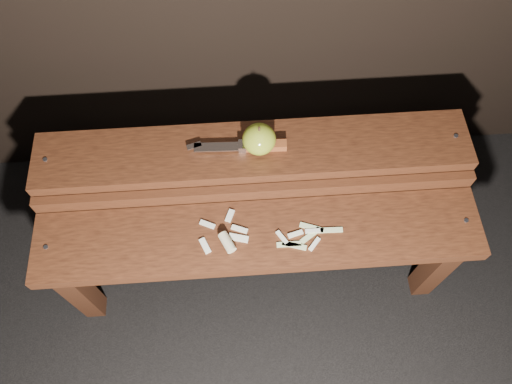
{
  "coord_description": "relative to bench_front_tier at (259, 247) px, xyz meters",
  "views": [
    {
      "loc": [
        -0.04,
        -0.57,
        1.64
      ],
      "look_at": [
        0.0,
        0.06,
        0.45
      ],
      "focal_mm": 35.0,
      "sensor_mm": 36.0,
      "label": 1
    }
  ],
  "objects": [
    {
      "name": "ground",
      "position": [
        0.0,
        0.06,
        -0.35
      ],
      "size": [
        60.0,
        60.0,
        0.0
      ],
      "primitive_type": "plane",
      "color": "black"
    },
    {
      "name": "bench_rear_tier",
      "position": [
        0.0,
        0.23,
        0.06
      ],
      "size": [
        1.2,
        0.21,
        0.5
      ],
      "color": "black",
      "rests_on": "ground"
    },
    {
      "name": "apple",
      "position": [
        0.02,
        0.23,
        0.19
      ],
      "size": [
        0.09,
        0.09,
        0.09
      ],
      "color": "olive",
      "rests_on": "bench_rear_tier"
    },
    {
      "name": "knife",
      "position": [
        0.0,
        0.23,
        0.16
      ],
      "size": [
        0.27,
        0.04,
        0.02
      ],
      "color": "brown",
      "rests_on": "bench_rear_tier"
    },
    {
      "name": "bench_front_tier",
      "position": [
        0.0,
        0.0,
        0.0
      ],
      "size": [
        1.2,
        0.2,
        0.42
      ],
      "color": "black",
      "rests_on": "ground"
    },
    {
      "name": "apple_scraps",
      "position": [
        -0.02,
        -0.0,
        0.07
      ],
      "size": [
        0.38,
        0.14,
        0.03
      ],
      "color": "beige",
      "rests_on": "bench_front_tier"
    }
  ]
}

